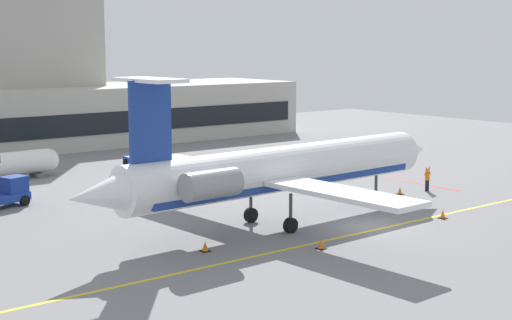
{
  "coord_description": "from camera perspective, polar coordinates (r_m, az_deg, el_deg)",
  "views": [
    {
      "loc": [
        -33.19,
        -30.52,
        10.82
      ],
      "look_at": [
        -1.13,
        9.54,
        3.0
      ],
      "focal_mm": 53.32,
      "sensor_mm": 36.0,
      "label": 1
    }
  ],
  "objects": [
    {
      "name": "marshaller",
      "position": [
        57.89,
        12.73,
        -1.39
      ],
      "size": [
        0.83,
        0.34,
        1.85
      ],
      "color": "#191E33",
      "rests_on": "ground"
    },
    {
      "name": "ground",
      "position": [
        46.38,
        8.52,
        -4.99
      ],
      "size": [
        120.0,
        120.0,
        0.11
      ],
      "color": "slate"
    },
    {
      "name": "regional_jet",
      "position": [
        45.26,
        1.64,
        -0.74
      ],
      "size": [
        27.97,
        21.86,
        9.13
      ],
      "color": "white",
      "rests_on": "ground"
    },
    {
      "name": "baggage_tug",
      "position": [
        67.74,
        -8.53,
        0.12
      ],
      "size": [
        2.07,
        4.16,
        1.88
      ],
      "color": "#1E4CB2",
      "rests_on": "ground"
    },
    {
      "name": "safety_cone_charlie",
      "position": [
        49.2,
        13.84,
        -4.0
      ],
      "size": [
        0.47,
        0.47,
        0.55
      ],
      "color": "orange",
      "rests_on": "ground"
    },
    {
      "name": "fuel_tank",
      "position": [
        64.39,
        -17.53,
        -0.26
      ],
      "size": [
        7.39,
        2.31,
        2.27
      ],
      "color": "white",
      "rests_on": "ground"
    },
    {
      "name": "safety_cone_delta",
      "position": [
        40.43,
        -3.84,
        -6.52
      ],
      "size": [
        0.47,
        0.47,
        0.55
      ],
      "color": "orange",
      "rests_on": "ground"
    },
    {
      "name": "safety_cone_bravo",
      "position": [
        56.37,
        10.74,
        -2.3
      ],
      "size": [
        0.47,
        0.47,
        0.55
      ],
      "color": "orange",
      "rests_on": "ground"
    },
    {
      "name": "pushback_tractor",
      "position": [
        53.77,
        -18.24,
        -2.4
      ],
      "size": [
        4.02,
        2.61,
        1.98
      ],
      "color": "#19389E",
      "rests_on": "ground"
    },
    {
      "name": "safety_cone_alpha",
      "position": [
        40.96,
        4.9,
        -6.32
      ],
      "size": [
        0.47,
        0.47,
        0.55
      ],
      "color": "orange",
      "rests_on": "ground"
    }
  ]
}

